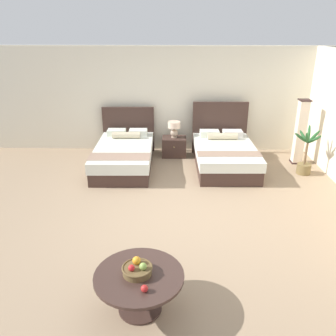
% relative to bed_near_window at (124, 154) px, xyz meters
% --- Properties ---
extents(ground_plane, '(10.23, 10.37, 0.02)m').
position_rel_bed_near_window_xyz_m(ground_plane, '(1.12, -2.15, -0.29)').
color(ground_plane, '#9A8064').
extents(wall_back, '(10.23, 0.12, 2.51)m').
position_rel_bed_near_window_xyz_m(wall_back, '(1.12, 1.23, 0.98)').
color(wall_back, silver).
rests_on(wall_back, ground).
extents(bed_near_window, '(1.28, 2.25, 1.11)m').
position_rel_bed_near_window_xyz_m(bed_near_window, '(0.00, 0.00, 0.00)').
color(bed_near_window, '#3D2A23').
rests_on(bed_near_window, ground).
extents(bed_near_corner, '(1.34, 2.10, 1.26)m').
position_rel_bed_near_window_xyz_m(bed_near_corner, '(2.23, 0.01, 0.01)').
color(bed_near_corner, '#3D2A23').
rests_on(bed_near_corner, ground).
extents(nightstand, '(0.57, 0.48, 0.46)m').
position_rel_bed_near_window_xyz_m(nightstand, '(1.11, 0.68, -0.05)').
color(nightstand, '#3D2A23').
rests_on(nightstand, ground).
extents(table_lamp, '(0.29, 0.29, 0.38)m').
position_rel_bed_near_window_xyz_m(table_lamp, '(1.11, 0.70, 0.42)').
color(table_lamp, tan).
rests_on(table_lamp, nightstand).
extents(coffee_table, '(0.98, 0.98, 0.48)m').
position_rel_bed_near_window_xyz_m(coffee_table, '(0.74, -4.30, 0.09)').
color(coffee_table, '#3D2A23').
rests_on(coffee_table, ground).
extents(fruit_bowl, '(0.33, 0.33, 0.16)m').
position_rel_bed_near_window_xyz_m(fruit_bowl, '(0.73, -4.28, 0.25)').
color(fruit_bowl, brown).
rests_on(fruit_bowl, coffee_table).
extents(loose_apple, '(0.08, 0.08, 0.08)m').
position_rel_bed_near_window_xyz_m(loose_apple, '(0.83, -4.56, 0.23)').
color(loose_apple, red).
rests_on(loose_apple, coffee_table).
extents(floor_lamp_corner, '(0.24, 0.24, 1.46)m').
position_rel_bed_near_window_xyz_m(floor_lamp_corner, '(3.93, 0.27, 0.45)').
color(floor_lamp_corner, '#2F1D1B').
rests_on(floor_lamp_corner, ground).
extents(potted_palm, '(0.55, 0.48, 1.04)m').
position_rel_bed_near_window_xyz_m(potted_palm, '(3.88, -0.37, 0.04)').
color(potted_palm, brown).
rests_on(potted_palm, ground).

